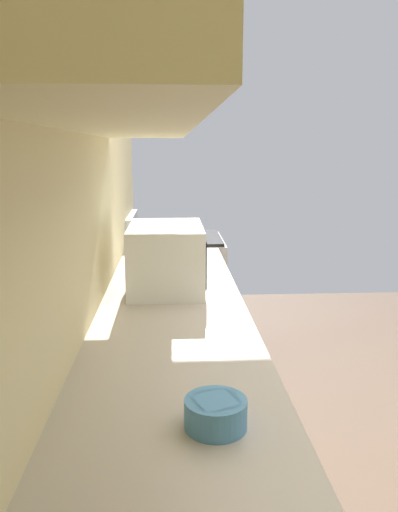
% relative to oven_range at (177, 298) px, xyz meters
% --- Properties ---
extents(wall_back, '(4.21, 0.12, 2.78)m').
position_rel_oven_range_xyz_m(wall_back, '(-1.68, 0.39, 0.93)').
color(wall_back, beige).
rests_on(wall_back, ground_plane).
extents(counter_run, '(3.41, 0.61, 0.90)m').
position_rel_oven_range_xyz_m(counter_run, '(-2.02, 0.04, -0.01)').
color(counter_run, beige).
rests_on(counter_run, ground_plane).
extents(oven_range, '(0.64, 0.67, 1.08)m').
position_rel_oven_range_xyz_m(oven_range, '(0.00, 0.00, 0.00)').
color(oven_range, '#B7BABF').
rests_on(oven_range, ground_plane).
extents(microwave, '(0.48, 0.34, 0.29)m').
position_rel_oven_range_xyz_m(microwave, '(-1.27, 0.06, 0.58)').
color(microwave, white).
rests_on(microwave, counter_run).
extents(bowl, '(0.15, 0.15, 0.07)m').
position_rel_oven_range_xyz_m(bowl, '(-2.45, -0.07, 0.47)').
color(bowl, '#4C8CBF').
rests_on(bowl, counter_run).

